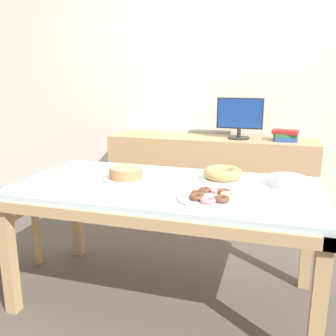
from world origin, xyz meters
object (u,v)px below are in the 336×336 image
cake_chocolate_round (126,174)px  tealight_centre (116,168)px  tealight_near_front (57,176)px  tealight_near_cakes (253,192)px  cake_golden_bundt (223,174)px  tealight_right_edge (309,192)px  book_stack (285,135)px  plate_stack (287,181)px  computer_monitor (240,118)px  pastry_platter (212,197)px

cake_chocolate_round → tealight_centre: cake_chocolate_round is taller
tealight_centre → tealight_near_front: size_ratio=1.00×
cake_chocolate_round → tealight_near_cakes: bearing=-4.5°
tealight_near_front → cake_golden_bundt: bearing=13.9°
cake_chocolate_round → tealight_right_edge: size_ratio=6.96×
book_stack → cake_golden_bundt: (-0.37, -1.27, -0.06)m
plate_stack → computer_monitor: bearing=108.0°
cake_chocolate_round → tealight_near_front: (-0.43, -0.08, -0.03)m
tealight_centre → tealight_near_front: same height
cake_golden_bundt → tealight_right_edge: 0.52m
tealight_near_cakes → cake_chocolate_round: bearing=175.5°
cake_chocolate_round → tealight_near_front: cake_chocolate_round is taller
tealight_right_edge → pastry_platter: bearing=-154.4°
computer_monitor → book_stack: bearing=0.2°
cake_golden_bundt → tealight_centre: bearing=175.4°
plate_stack → tealight_near_cakes: bearing=-131.7°
tealight_near_cakes → tealight_near_front: 1.21m
book_stack → tealight_right_edge: bearing=-85.1°
computer_monitor → tealight_near_front: computer_monitor is taller
pastry_platter → plate_stack: (0.38, 0.36, 0.02)m
cake_chocolate_round → pastry_platter: bearing=-20.7°
cake_golden_bundt → tealight_near_front: (-1.01, -0.25, -0.03)m
cake_chocolate_round → plate_stack: size_ratio=1.33×
cake_chocolate_round → tealight_right_edge: cake_chocolate_round is taller
cake_chocolate_round → cake_golden_bundt: (0.58, 0.17, 0.00)m
book_stack → tealight_near_front: size_ratio=6.00×
book_stack → tealight_near_cakes: book_stack is taller
tealight_near_front → plate_stack: bearing=9.1°
pastry_platter → tealight_near_front: pastry_platter is taller
cake_chocolate_round → tealight_right_edge: (1.07, 0.02, -0.03)m
cake_golden_bundt → tealight_centre: cake_golden_bundt is taller
cake_chocolate_round → plate_stack: (0.96, 0.14, -0.01)m
tealight_right_edge → tealight_near_cakes: same height
pastry_platter → plate_stack: 0.52m
pastry_platter → tealight_right_edge: 0.55m
computer_monitor → tealight_near_front: (-0.97, -1.52, -0.23)m
computer_monitor → tealight_right_edge: size_ratio=10.60×
pastry_platter → tealight_near_cakes: 0.25m
tealight_centre → tealight_near_front: bearing=-130.4°
computer_monitor → plate_stack: computer_monitor is taller
computer_monitor → plate_stack: bearing=-72.0°
plate_stack → tealight_right_edge: plate_stack is taller
tealight_right_edge → tealight_near_cakes: 0.30m
cake_chocolate_round → tealight_right_edge: 1.07m
tealight_near_front → pastry_platter: bearing=-7.7°
cake_golden_bundt → tealight_right_edge: cake_golden_bundt is taller
cake_golden_bundt → tealight_near_front: bearing=-166.1°
book_stack → tealight_centre: (-1.12, -1.21, -0.09)m
cake_golden_bundt → plate_stack: bearing=-3.8°
pastry_platter → tealight_near_front: (-1.02, 0.14, -0.00)m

